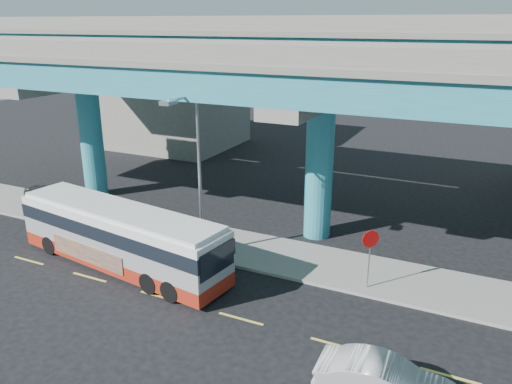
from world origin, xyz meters
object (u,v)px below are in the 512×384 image
at_px(transit_bus, 121,235).
at_px(sedan, 385,383).
at_px(parked_car, 45,196).
at_px(street_lamp, 192,155).
at_px(stop_sign, 370,246).

bearing_deg(transit_bus, sedan, -7.50).
xyz_separation_m(parked_car, street_lamp, (12.75, -2.14, 4.71)).
relative_size(parked_car, stop_sign, 1.43).
relative_size(sedan, parked_car, 1.11).
height_order(transit_bus, parked_car, transit_bus).
xyz_separation_m(transit_bus, sedan, (13.52, -3.77, -0.95)).
relative_size(parked_car, street_lamp, 0.48).
xyz_separation_m(parked_car, stop_sign, (21.21, -1.38, 1.39)).
relative_size(sedan, stop_sign, 1.59).
relative_size(sedan, street_lamp, 0.53).
height_order(street_lamp, stop_sign, street_lamp).
bearing_deg(parked_car, sedan, -90.79).
bearing_deg(sedan, stop_sign, 15.92).
distance_m(street_lamp, stop_sign, 9.12).
xyz_separation_m(transit_bus, parked_car, (-9.84, 4.26, -0.89)).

